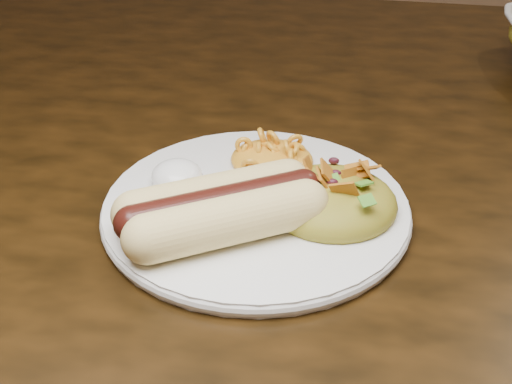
# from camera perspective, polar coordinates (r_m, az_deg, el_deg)

# --- Properties ---
(table) EXTENTS (1.60, 0.90, 0.75)m
(table) POSITION_cam_1_polar(r_m,az_deg,el_deg) (0.76, 0.20, -1.35)
(table) COLOR black
(table) RESTS_ON floor
(plate) EXTENTS (0.30, 0.30, 0.01)m
(plate) POSITION_cam_1_polar(r_m,az_deg,el_deg) (0.58, 0.00, -1.36)
(plate) COLOR white
(plate) RESTS_ON table
(hotdog) EXTENTS (0.13, 0.13, 0.04)m
(hotdog) POSITION_cam_1_polar(r_m,az_deg,el_deg) (0.54, -2.79, -1.27)
(hotdog) COLOR #FFEC96
(hotdog) RESTS_ON plate
(mac_and_cheese) EXTENTS (0.08, 0.07, 0.03)m
(mac_and_cheese) POSITION_cam_1_polar(r_m,az_deg,el_deg) (0.63, 1.29, 3.41)
(mac_and_cheese) COLOR yellow
(mac_and_cheese) RESTS_ON plate
(sour_cream) EXTENTS (0.05, 0.05, 0.03)m
(sour_cream) POSITION_cam_1_polar(r_m,az_deg,el_deg) (0.60, -6.37, 1.67)
(sour_cream) COLOR white
(sour_cream) RESTS_ON plate
(taco_salad) EXTENTS (0.11, 0.10, 0.05)m
(taco_salad) POSITION_cam_1_polar(r_m,az_deg,el_deg) (0.57, 6.12, 0.12)
(taco_salad) COLOR #A96016
(taco_salad) RESTS_ON plate
(fork) EXTENTS (0.07, 0.12, 0.00)m
(fork) POSITION_cam_1_polar(r_m,az_deg,el_deg) (0.59, -10.23, -2.12)
(fork) COLOR white
(fork) RESTS_ON table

